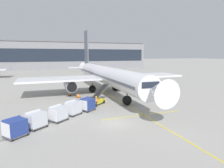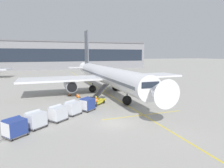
{
  "view_description": "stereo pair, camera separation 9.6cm",
  "coord_description": "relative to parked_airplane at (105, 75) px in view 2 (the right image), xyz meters",
  "views": [
    {
      "loc": [
        -7.88,
        -20.63,
        8.17
      ],
      "look_at": [
        3.33,
        10.1,
        3.13
      ],
      "focal_mm": 30.96,
      "sensor_mm": 36.0,
      "label": 1
    },
    {
      "loc": [
        -7.79,
        -20.66,
        8.17
      ],
      "look_at": [
        3.33,
        10.1,
        3.13
      ],
      "focal_mm": 30.96,
      "sensor_mm": 36.0,
      "label": 2
    }
  ],
  "objects": [
    {
      "name": "baggage_cart_fifth",
      "position": [
        -15.58,
        -18.68,
        -2.75
      ],
      "size": [
        2.65,
        2.49,
        1.91
      ],
      "color": "#515156",
      "rests_on": "ground"
    },
    {
      "name": "safety_cone_engine_keepout",
      "position": [
        -7.84,
        -0.89,
        -3.42
      ],
      "size": [
        0.6,
        0.6,
        0.68
      ],
      "color": "black",
      "rests_on": "ground"
    },
    {
      "name": "apron_guidance_line_lead_in",
      "position": [
        -0.08,
        -0.84,
        -3.74
      ],
      "size": [
        0.2,
        110.0,
        0.01
      ],
      "color": "yellow",
      "rests_on": "ground"
    },
    {
      "name": "baggage_cart_second",
      "position": [
        -9.06,
        -13.44,
        -2.75
      ],
      "size": [
        2.65,
        2.49,
        1.91
      ],
      "color": "#515156",
      "rests_on": "ground"
    },
    {
      "name": "terminal_building",
      "position": [
        -4.42,
        74.2,
        3.89
      ],
      "size": [
        102.5,
        14.52,
        15.37
      ],
      "color": "gray",
      "rests_on": "ground"
    },
    {
      "name": "apron_guidance_line_stop_bar",
      "position": [
        0.0,
        -16.86,
        -3.74
      ],
      "size": [
        12.0,
        0.2,
        0.01
      ],
      "color": "yellow",
      "rests_on": "ground"
    },
    {
      "name": "parked_airplane",
      "position": [
        0.0,
        0.0,
        0.0
      ],
      "size": [
        34.63,
        44.19,
        15.03
      ],
      "color": "white",
      "rests_on": "ground"
    },
    {
      "name": "ground_crew_wingwalker",
      "position": [
        -7.08,
        -12.82,
        -2.75
      ],
      "size": [
        0.53,
        0.37,
        1.74
      ],
      "color": "black",
      "rests_on": "ground"
    },
    {
      "name": "ground_plane",
      "position": [
        -4.88,
        -18.53,
        -3.74
      ],
      "size": [
        600.0,
        600.0,
        0.0
      ],
      "primitive_type": "plane",
      "color": "#9E9B93"
    },
    {
      "name": "belt_loader",
      "position": [
        -4.47,
        -9.12,
        -2.87
      ],
      "size": [
        4.74,
        4.5,
        3.05
      ],
      "color": "gold",
      "rests_on": "ground"
    },
    {
      "name": "baggage_cart_fourth",
      "position": [
        -13.67,
        -16.87,
        -2.75
      ],
      "size": [
        2.65,
        2.49,
        1.91
      ],
      "color": "#515156",
      "rests_on": "ground"
    },
    {
      "name": "safety_cone_wingtip",
      "position": [
        -6.42,
        -3.17,
        -3.37
      ],
      "size": [
        0.69,
        0.69,
        0.77
      ],
      "color": "black",
      "rests_on": "ground"
    },
    {
      "name": "baggage_cart_lead",
      "position": [
        -6.76,
        -12.15,
        -2.75
      ],
      "size": [
        2.65,
        2.49,
        1.91
      ],
      "color": "#515156",
      "rests_on": "ground"
    },
    {
      "name": "ground_crew_marshaller",
      "position": [
        -5.75,
        -12.08,
        -2.75
      ],
      "size": [
        0.31,
        0.56,
        1.74
      ],
      "color": "black",
      "rests_on": "ground"
    },
    {
      "name": "baggage_cart_third",
      "position": [
        -11.14,
        -15.28,
        -2.75
      ],
      "size": [
        2.65,
        2.49,
        1.91
      ],
      "color": "#515156",
      "rests_on": "ground"
    },
    {
      "name": "ground_crew_by_loader",
      "position": [
        -6.36,
        -11.1,
        -2.75
      ],
      "size": [
        0.5,
        0.41,
        1.74
      ],
      "color": "black",
      "rests_on": "ground"
    },
    {
      "name": "ground_crew_by_carts",
      "position": [
        -5.02,
        -10.73,
        -2.75
      ],
      "size": [
        0.57,
        0.26,
        1.74
      ],
      "color": "#333847",
      "rests_on": "ground"
    },
    {
      "name": "safety_cone_nose_mark",
      "position": [
        -6.51,
        -2.2,
        -3.4
      ],
      "size": [
        0.62,
        0.62,
        0.71
      ],
      "color": "black",
      "rests_on": "ground"
    }
  ]
}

